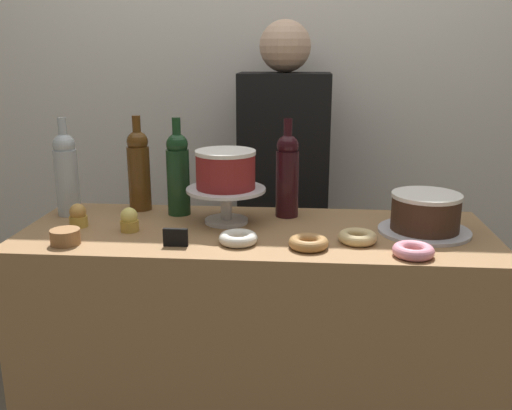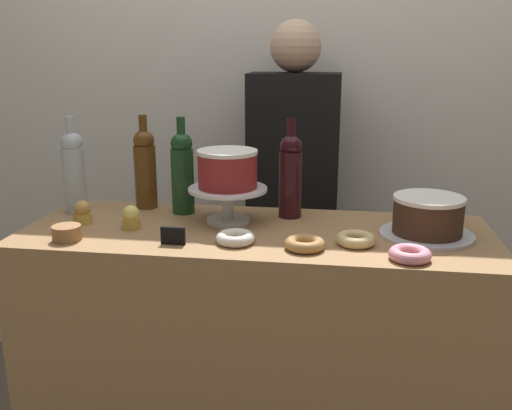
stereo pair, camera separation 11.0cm
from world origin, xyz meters
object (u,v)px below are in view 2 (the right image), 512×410
Objects in this scene: chocolate_round_cake at (428,215)px; barista_figure at (293,212)px; wine_bottle_green at (182,171)px; donut_maple at (305,244)px; wine_bottle_amber at (145,167)px; donut_glazed at (356,239)px; white_layer_cake at (228,169)px; price_sign_chalkboard at (173,236)px; cupcake_lemon at (131,218)px; donut_pink at (410,254)px; wine_bottle_clear at (74,170)px; cookie_stack at (67,233)px; cake_stand_pedestal at (228,198)px; wine_bottle_dark_red at (290,174)px; cupcake_caramel at (83,213)px; donut_sugar at (235,238)px.

chocolate_round_cake is 0.77m from barista_figure.
wine_bottle_green reaches higher than donut_maple.
wine_bottle_amber reaches higher than donut_glazed.
price_sign_chalkboard is (-0.11, -0.24, -0.15)m from white_layer_cake.
cupcake_lemon is 0.56m from donut_maple.
donut_pink is at bearing -8.71° from donut_maple.
wine_bottle_clear is 3.87× the size of cookie_stack.
white_layer_cake reaches higher than cake_stand_pedestal.
donut_glazed is 0.17m from donut_pink.
cupcake_caramel is (-0.65, -0.17, -0.11)m from wine_bottle_dark_red.
white_layer_cake reaches higher than chocolate_round_cake.
cake_stand_pedestal is 0.20m from wine_bottle_green.
chocolate_round_cake is 0.64× the size of wine_bottle_dark_red.
cookie_stack is (-0.69, -0.03, 0.01)m from donut_maple.
white_layer_cake reaches higher than cupcake_lemon.
wine_bottle_amber reaches higher than cake_stand_pedestal.
donut_maple is (0.80, -0.27, -0.13)m from wine_bottle_clear.
wine_bottle_green is 0.81m from donut_pink.
cake_stand_pedestal is at bearing -5.02° from wine_bottle_clear.
cake_stand_pedestal is 2.25× the size of donut_maple.
donut_glazed is (0.57, -0.25, -0.13)m from wine_bottle_green.
barista_figure is at bearing 73.16° from white_layer_cake.
wine_bottle_clear reaches higher than donut_pink.
donut_maple is (0.26, -0.22, -0.06)m from cake_stand_pedestal.
donut_pink is at bearing -24.86° from wine_bottle_amber.
wine_bottle_green reaches higher than cupcake_caramel.
wine_bottle_green is 1.00× the size of wine_bottle_dark_red.
cupcake_caramel is at bearing -169.79° from cake_stand_pedestal.
cupcake_caramel is at bearing -169.79° from white_layer_cake.
cupcake_lemon is at bearing -158.28° from cake_stand_pedestal.
cake_stand_pedestal is at bearing -154.25° from wine_bottle_dark_red.
wine_bottle_clear is 1.00× the size of wine_bottle_green.
chocolate_round_cake is 0.13× the size of barista_figure.
cake_stand_pedestal is 0.59m from barista_figure.
cupcake_lemon is at bearing 43.04° from cookie_stack.
wine_bottle_green is 0.36m from wine_bottle_dark_red.
cake_stand_pedestal reaches higher than donut_sugar.
donut_sugar is (-0.55, -0.15, -0.05)m from chocolate_round_cake.
white_layer_cake is 0.59× the size of wine_bottle_amber.
donut_sugar is 0.34m from donut_glazed.
wine_bottle_amber is 4.65× the size of price_sign_chalkboard.
wine_bottle_dark_red is (0.73, 0.04, 0.00)m from wine_bottle_clear.
cupcake_lemon is (-0.11, -0.20, -0.11)m from wine_bottle_green.
barista_figure is (0.45, 0.65, -0.15)m from cupcake_lemon.
wine_bottle_amber is (0.22, 0.08, 0.00)m from wine_bottle_clear.
chocolate_round_cake is 0.90m from cupcake_lemon.
chocolate_round_cake is at bearing 15.00° from donut_sugar.
donut_glazed and donut_pink have the same top height.
price_sign_chalkboard is (-0.30, -0.33, -0.12)m from wine_bottle_dark_red.
white_layer_cake is at bearing -106.84° from barista_figure.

